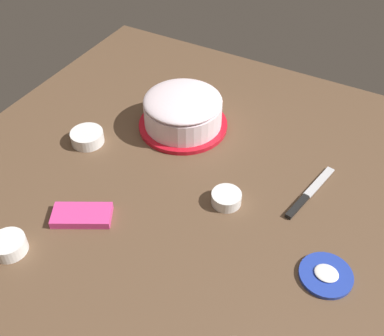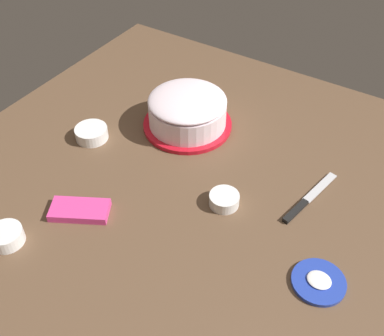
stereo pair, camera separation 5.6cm
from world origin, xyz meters
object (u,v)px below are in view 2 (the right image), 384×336
(sprinkle_bowl_yellow, at_px, (6,236))
(sprinkle_bowl_green, at_px, (224,199))
(frosted_cake, at_px, (187,112))
(spreading_knife, at_px, (306,201))
(sprinkle_bowl_blue, at_px, (91,133))
(candy_box_lower, at_px, (80,210))
(frosting_tub_lid, at_px, (319,282))

(sprinkle_bowl_yellow, bearing_deg, sprinkle_bowl_green, 45.16)
(frosted_cake, xyz_separation_m, spreading_knife, (0.44, -0.11, -0.05))
(frosted_cake, bearing_deg, sprinkle_bowl_blue, -136.52)
(spreading_knife, relative_size, sprinkle_bowl_green, 2.94)
(sprinkle_bowl_green, height_order, candy_box_lower, sprinkle_bowl_green)
(sprinkle_bowl_green, distance_m, sprinkle_bowl_yellow, 0.55)
(sprinkle_bowl_yellow, bearing_deg, spreading_knife, 41.84)
(candy_box_lower, bearing_deg, frosted_cake, 56.60)
(frosted_cake, relative_size, sprinkle_bowl_blue, 2.82)
(sprinkle_bowl_yellow, distance_m, candy_box_lower, 0.19)
(sprinkle_bowl_green, relative_size, candy_box_lower, 0.53)
(spreading_knife, relative_size, sprinkle_bowl_yellow, 2.79)
(frosted_cake, bearing_deg, spreading_knife, -13.80)
(spreading_knife, bearing_deg, sprinkle_bowl_yellow, -138.16)
(frosted_cake, height_order, candy_box_lower, frosted_cake)
(spreading_knife, bearing_deg, frosting_tub_lid, -61.16)
(sprinkle_bowl_yellow, bearing_deg, sprinkle_bowl_blue, 102.16)
(spreading_knife, relative_size, candy_box_lower, 1.56)
(sprinkle_bowl_blue, xyz_separation_m, sprinkle_bowl_yellow, (0.09, -0.41, -0.00))
(frosting_tub_lid, distance_m, sprinkle_bowl_yellow, 0.75)
(frosting_tub_lid, xyz_separation_m, spreading_knife, (-0.12, 0.22, -0.00))
(sprinkle_bowl_blue, height_order, sprinkle_bowl_green, sprinkle_bowl_blue)
(frosted_cake, relative_size, frosting_tub_lid, 2.25)
(frosting_tub_lid, distance_m, spreading_knife, 0.25)
(sprinkle_bowl_green, bearing_deg, sprinkle_bowl_blue, 177.30)
(frosted_cake, relative_size, sprinkle_bowl_green, 3.50)
(frosting_tub_lid, bearing_deg, frosted_cake, 149.92)
(frosted_cake, distance_m, frosting_tub_lid, 0.65)
(sprinkle_bowl_green, relative_size, sprinkle_bowl_yellow, 0.95)
(spreading_knife, xyz_separation_m, candy_box_lower, (-0.48, -0.35, 0.00))
(candy_box_lower, bearing_deg, frosting_tub_lid, -16.20)
(frosting_tub_lid, bearing_deg, sprinkle_bowl_blue, 171.25)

